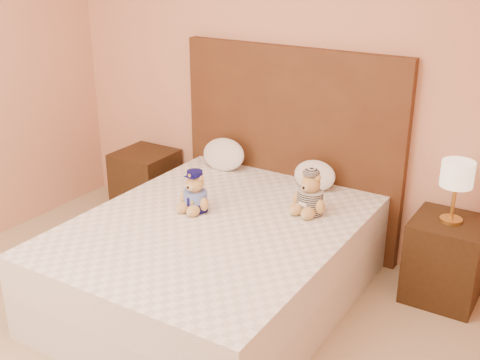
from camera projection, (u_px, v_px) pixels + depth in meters
name	position (u px, v px, depth m)	size (l,w,h in m)	color
room_walls	(118.00, 32.00, 2.70)	(4.04, 4.52, 2.72)	tan
bed	(215.00, 261.00, 3.86)	(1.60, 2.00, 0.55)	white
headboard	(290.00, 148.00, 4.48)	(1.75, 0.08, 1.50)	#523118
nightstand_left	(146.00, 183.00, 5.10)	(0.45, 0.45, 0.55)	#321F10
nightstand_right	(445.00, 260.00, 3.88)	(0.45, 0.45, 0.55)	#321F10
lamp	(457.00, 177.00, 3.67)	(0.20, 0.20, 0.40)	gold
teddy_police	(195.00, 191.00, 3.88)	(0.24, 0.23, 0.27)	#BC8049
teddy_prisoner	(310.00, 193.00, 3.84)	(0.25, 0.24, 0.28)	#BC8049
pillow_left	(224.00, 153.00, 4.60)	(0.36, 0.23, 0.25)	white
pillow_right	(315.00, 174.00, 4.23)	(0.31, 0.20, 0.22)	white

